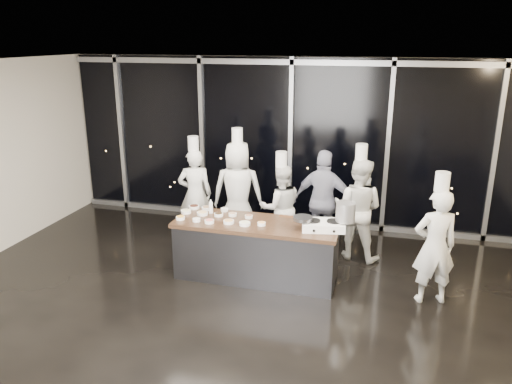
# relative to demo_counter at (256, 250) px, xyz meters

# --- Properties ---
(ground) EXTENTS (9.00, 9.00, 0.00)m
(ground) POSITION_rel_demo_counter_xyz_m (0.00, -0.90, -0.45)
(ground) COLOR black
(ground) RESTS_ON ground
(room_shell) EXTENTS (9.02, 7.02, 3.21)m
(room_shell) POSITION_rel_demo_counter_xyz_m (0.18, -0.90, 1.79)
(room_shell) COLOR beige
(room_shell) RESTS_ON ground
(window_wall) EXTENTS (8.90, 0.11, 3.20)m
(window_wall) POSITION_rel_demo_counter_xyz_m (0.00, 2.53, 1.14)
(window_wall) COLOR black
(window_wall) RESTS_ON ground
(demo_counter) EXTENTS (2.46, 0.86, 0.90)m
(demo_counter) POSITION_rel_demo_counter_xyz_m (0.00, 0.00, 0.00)
(demo_counter) COLOR #35353A
(demo_counter) RESTS_ON ground
(stove) EXTENTS (0.66, 0.47, 0.14)m
(stove) POSITION_rel_demo_counter_xyz_m (1.00, -0.02, 0.51)
(stove) COLOR white
(stove) RESTS_ON demo_counter
(frying_pan) EXTENTS (0.51, 0.33, 0.05)m
(frying_pan) POSITION_rel_demo_counter_xyz_m (0.70, -0.09, 0.61)
(frying_pan) COLOR slate
(frying_pan) RESTS_ON stove
(stock_pot) EXTENTS (0.32, 0.32, 0.28)m
(stock_pot) POSITION_rel_demo_counter_xyz_m (1.30, 0.03, 0.72)
(stock_pot) COLOR #ACABAE
(stock_pot) RESTS_ON stove
(prep_bowls) EXTENTS (1.42, 0.71, 0.05)m
(prep_bowls) POSITION_rel_demo_counter_xyz_m (-0.69, 0.06, 0.47)
(prep_bowls) COLOR white
(prep_bowls) RESTS_ON demo_counter
(squeeze_bottle) EXTENTS (0.06, 0.06, 0.23)m
(squeeze_bottle) POSITION_rel_demo_counter_xyz_m (-0.79, 0.21, 0.56)
(squeeze_bottle) COLOR white
(squeeze_bottle) RESTS_ON demo_counter
(chef_far_left) EXTENTS (0.70, 0.58, 1.89)m
(chef_far_left) POSITION_rel_demo_counter_xyz_m (-1.48, 1.25, 0.40)
(chef_far_left) COLOR silver
(chef_far_left) RESTS_ON ground
(chef_left) EXTENTS (0.99, 0.74, 2.05)m
(chef_left) POSITION_rel_demo_counter_xyz_m (-0.71, 1.35, 0.47)
(chef_left) COLOR silver
(chef_left) RESTS_ON ground
(chef_center) EXTENTS (0.89, 0.81, 1.73)m
(chef_center) POSITION_rel_demo_counter_xyz_m (0.11, 1.17, 0.31)
(chef_center) COLOR silver
(chef_center) RESTS_ON ground
(guest) EXTENTS (1.08, 0.56, 1.77)m
(guest) POSITION_rel_demo_counter_xyz_m (0.83, 1.29, 0.43)
(guest) COLOR #15193C
(guest) RESTS_ON ground
(chef_right) EXTENTS (0.95, 0.81, 1.93)m
(chef_right) POSITION_rel_demo_counter_xyz_m (1.41, 1.15, 0.41)
(chef_right) COLOR silver
(chef_right) RESTS_ON ground
(chef_side) EXTENTS (0.69, 0.56, 1.87)m
(chef_side) POSITION_rel_demo_counter_xyz_m (2.53, -0.06, 0.39)
(chef_side) COLOR silver
(chef_side) RESTS_ON ground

